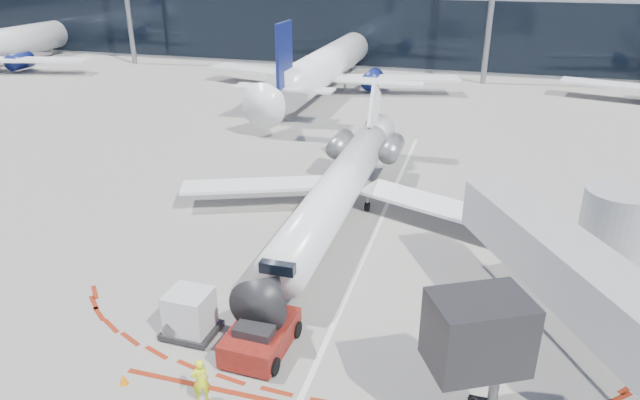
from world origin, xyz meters
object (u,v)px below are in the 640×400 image
(uld_container, at_px, (190,314))
(regional_jet, at_px, (342,183))
(pushback_tug, at_px, (261,336))
(ramp_worker, at_px, (200,380))

(uld_container, bearing_deg, regional_jet, 77.74)
(pushback_tug, distance_m, ramp_worker, 3.51)
(pushback_tug, bearing_deg, ramp_worker, -104.15)
(regional_jet, bearing_deg, pushback_tug, -90.02)
(pushback_tug, relative_size, ramp_worker, 3.14)
(ramp_worker, xyz_separation_m, uld_container, (-2.26, 3.49, 0.11))
(regional_jet, bearing_deg, uld_container, -103.62)
(pushback_tug, relative_size, uld_container, 2.56)
(pushback_tug, bearing_deg, uld_container, 179.97)
(ramp_worker, distance_m, uld_container, 4.16)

